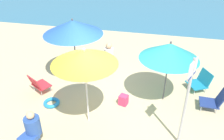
% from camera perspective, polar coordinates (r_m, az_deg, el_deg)
% --- Properties ---
extents(ground_plane, '(40.00, 40.00, 0.00)m').
position_cam_1_polar(ground_plane, '(6.59, -0.39, -9.67)').
color(ground_plane, '#D3BC8C').
extents(umbrella_yellow, '(1.55, 1.55, 2.11)m').
position_cam_1_polar(umbrella_yellow, '(5.21, -6.83, 3.14)').
color(umbrella_yellow, silver).
rests_on(umbrella_yellow, ground_plane).
extents(umbrella_blue, '(1.86, 1.86, 2.09)m').
position_cam_1_polar(umbrella_blue, '(7.26, -9.66, 10.39)').
color(umbrella_blue, '#4C4C51').
rests_on(umbrella_blue, ground_plane).
extents(umbrella_teal, '(1.62, 1.62, 1.88)m').
position_cam_1_polar(umbrella_teal, '(6.30, 14.08, 4.55)').
color(umbrella_teal, '#4C4C51').
rests_on(umbrella_teal, ground_plane).
extents(beach_chair_a, '(0.62, 0.49, 0.63)m').
position_cam_1_polar(beach_chair_a, '(7.02, 23.98, -6.91)').
color(beach_chair_a, navy).
rests_on(beach_chair_a, ground_plane).
extents(beach_chair_b, '(0.72, 0.70, 0.64)m').
position_cam_1_polar(beach_chair_b, '(7.34, -17.77, -3.30)').
color(beach_chair_b, red).
rests_on(beach_chair_b, ground_plane).
extents(beach_chair_c, '(0.78, 0.77, 0.62)m').
position_cam_1_polar(beach_chair_c, '(7.73, 21.04, -2.63)').
color(beach_chair_c, teal).
rests_on(beach_chair_c, ground_plane).
extents(person_a, '(0.45, 0.57, 0.90)m').
position_cam_1_polar(person_a, '(5.70, -19.31, -13.44)').
color(person_a, '#2D519E').
rests_on(person_a, ground_plane).
extents(person_b, '(0.50, 0.58, 0.96)m').
position_cam_1_polar(person_b, '(8.43, -0.83, 3.95)').
color(person_b, silver).
rests_on(person_b, ground_plane).
extents(warning_sign, '(0.20, 0.40, 2.24)m').
position_cam_1_polar(warning_sign, '(5.04, 18.25, -5.39)').
color(warning_sign, '#ADADB2').
rests_on(warning_sign, ground_plane).
extents(swim_ring, '(0.47, 0.47, 0.10)m').
position_cam_1_polar(swim_ring, '(6.96, -14.71, -7.84)').
color(swim_ring, '#238CD8').
rests_on(swim_ring, ground_plane).
extents(beach_bag, '(0.28, 0.27, 0.31)m').
position_cam_1_polar(beach_bag, '(6.68, 2.85, -7.41)').
color(beach_bag, '#DB3866').
rests_on(beach_bag, ground_plane).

